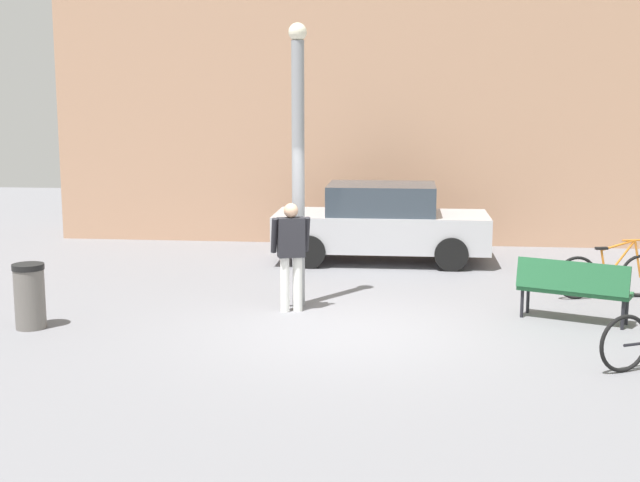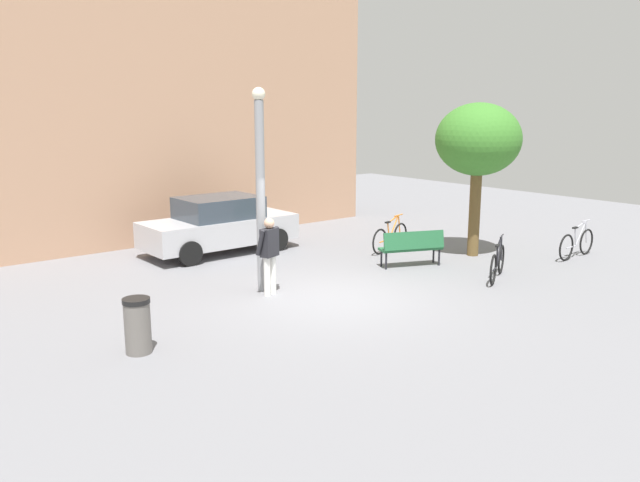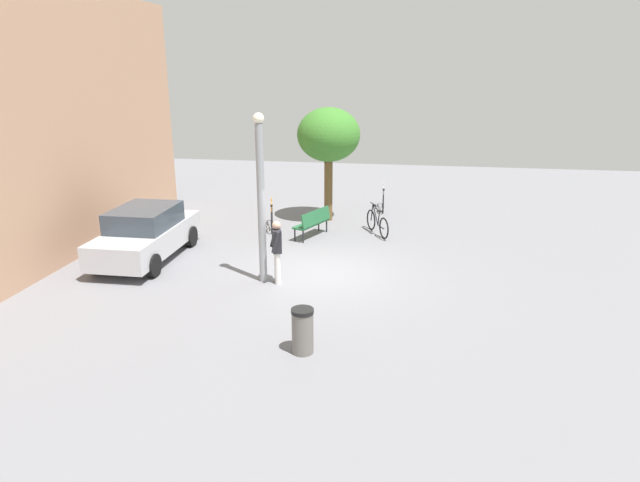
{
  "view_description": "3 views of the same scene",
  "coord_description": "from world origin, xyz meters",
  "px_view_note": "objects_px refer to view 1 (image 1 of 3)",
  "views": [
    {
      "loc": [
        0.9,
        -11.71,
        3.26
      ],
      "look_at": [
        -0.36,
        -0.01,
        1.28
      ],
      "focal_mm": 48.4,
      "sensor_mm": 36.0,
      "label": 1
    },
    {
      "loc": [
        -8.37,
        -9.93,
        3.98
      ],
      "look_at": [
        0.1,
        0.6,
        1.12
      ],
      "focal_mm": 36.04,
      "sensor_mm": 36.0,
      "label": 2
    },
    {
      "loc": [
        -14.12,
        -2.28,
        5.41
      ],
      "look_at": [
        -0.51,
        -0.02,
        1.07
      ],
      "focal_mm": 31.24,
      "sensor_mm": 36.0,
      "label": 3
    }
  ],
  "objects_px": {
    "bicycle_orange": "(609,275)",
    "parked_car_silver": "(381,223)",
    "lamppost": "(298,159)",
    "trash_bin": "(30,296)",
    "person_by_lamppost": "(291,249)",
    "park_bench": "(573,286)"
  },
  "relations": [
    {
      "from": "bicycle_orange",
      "to": "parked_car_silver",
      "type": "bearing_deg",
      "value": 143.96
    },
    {
      "from": "parked_car_silver",
      "to": "bicycle_orange",
      "type": "bearing_deg",
      "value": -36.04
    },
    {
      "from": "lamppost",
      "to": "bicycle_orange",
      "type": "distance_m",
      "value": 5.43
    },
    {
      "from": "parked_car_silver",
      "to": "trash_bin",
      "type": "height_order",
      "value": "parked_car_silver"
    },
    {
      "from": "person_by_lamppost",
      "to": "parked_car_silver",
      "type": "bearing_deg",
      "value": 73.91
    },
    {
      "from": "lamppost",
      "to": "trash_bin",
      "type": "relative_size",
      "value": 4.67
    },
    {
      "from": "lamppost",
      "to": "trash_bin",
      "type": "height_order",
      "value": "lamppost"
    },
    {
      "from": "bicycle_orange",
      "to": "trash_bin",
      "type": "xyz_separation_m",
      "value": [
        -8.58,
        -2.79,
        0.09
      ]
    },
    {
      "from": "park_bench",
      "to": "parked_car_silver",
      "type": "bearing_deg",
      "value": 123.84
    },
    {
      "from": "parked_car_silver",
      "to": "trash_bin",
      "type": "distance_m",
      "value": 7.33
    },
    {
      "from": "lamppost",
      "to": "person_by_lamppost",
      "type": "xyz_separation_m",
      "value": [
        -0.06,
        -0.39,
        -1.34
      ]
    },
    {
      "from": "bicycle_orange",
      "to": "park_bench",
      "type": "bearing_deg",
      "value": -118.04
    },
    {
      "from": "lamppost",
      "to": "person_by_lamppost",
      "type": "height_order",
      "value": "lamppost"
    },
    {
      "from": "lamppost",
      "to": "trash_bin",
      "type": "xyz_separation_m",
      "value": [
        -3.61,
        -1.76,
        -1.84
      ]
    },
    {
      "from": "person_by_lamppost",
      "to": "parked_car_silver",
      "type": "height_order",
      "value": "person_by_lamppost"
    },
    {
      "from": "park_bench",
      "to": "bicycle_orange",
      "type": "xyz_separation_m",
      "value": [
        0.87,
        1.63,
        -0.16
      ]
    },
    {
      "from": "bicycle_orange",
      "to": "lamppost",
      "type": "bearing_deg",
      "value": -168.31
    },
    {
      "from": "park_bench",
      "to": "trash_bin",
      "type": "height_order",
      "value": "trash_bin"
    },
    {
      "from": "park_bench",
      "to": "bicycle_orange",
      "type": "distance_m",
      "value": 1.85
    },
    {
      "from": "bicycle_orange",
      "to": "parked_car_silver",
      "type": "xyz_separation_m",
      "value": [
        -3.82,
        2.78,
        0.39
      ]
    },
    {
      "from": "lamppost",
      "to": "park_bench",
      "type": "distance_m",
      "value": 4.51
    },
    {
      "from": "trash_bin",
      "to": "bicycle_orange",
      "type": "bearing_deg",
      "value": 18.03
    }
  ]
}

